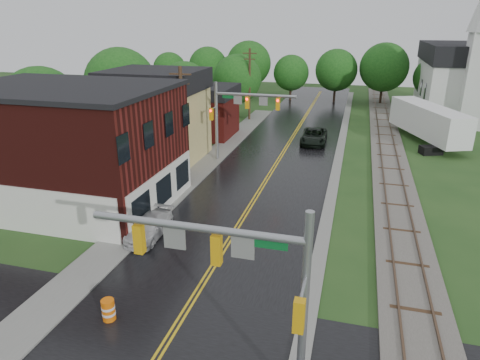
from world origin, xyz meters
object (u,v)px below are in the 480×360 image
at_px(church, 466,72).
at_px(pickup_white, 149,227).
at_px(traffic_signal_far, 239,108).
at_px(semi_trailer, 428,121).
at_px(suv_dark, 314,136).
at_px(brick_building, 68,146).
at_px(utility_pole_b, 183,121).
at_px(traffic_signal_near, 239,267).
at_px(tree_left_a, 43,108).
at_px(tree_left_b, 122,86).
at_px(construction_barrel, 108,310).
at_px(utility_pole_c, 250,83).
at_px(tree_left_c, 186,88).
at_px(tree_left_e, 238,80).

bearing_deg(church, pickup_white, -120.40).
height_order(traffic_signal_far, semi_trailer, traffic_signal_far).
xyz_separation_m(suv_dark, semi_trailer, (11.45, 3.72, 1.53)).
relative_size(brick_building, traffic_signal_far, 1.95).
xyz_separation_m(utility_pole_b, semi_trailer, (20.78, 16.71, -2.42)).
bearing_deg(traffic_signal_near, traffic_signal_far, 105.52).
relative_size(church, semi_trailer, 1.61).
xyz_separation_m(brick_building, tree_left_a, (-7.36, 6.90, 0.96)).
bearing_deg(tree_left_b, tree_left_a, -101.31).
bearing_deg(utility_pole_b, church, 49.82).
xyz_separation_m(brick_building, utility_pole_b, (5.68, 7.00, 0.57)).
xyz_separation_m(pickup_white, construction_barrel, (1.79, -7.47, -0.12)).
relative_size(traffic_signal_near, utility_pole_b, 0.82).
relative_size(utility_pole_c, tree_left_c, 1.18).
distance_m(traffic_signal_far, semi_trailer, 21.18).
bearing_deg(church, suv_dark, -132.97).
height_order(church, suv_dark, church).
distance_m(church, traffic_signal_far, 35.59).
bearing_deg(tree_left_b, semi_trailer, 12.08).
relative_size(utility_pole_c, tree_left_a, 1.04).
relative_size(suv_dark, construction_barrel, 5.46).
xyz_separation_m(utility_pole_b, tree_left_b, (-11.05, 9.90, 1.00)).
bearing_deg(traffic_signal_far, construction_barrel, -88.87).
bearing_deg(utility_pole_c, tree_left_c, -149.80).
height_order(traffic_signal_near, traffic_signal_far, same).
bearing_deg(tree_left_b, utility_pole_b, -41.86).
relative_size(utility_pole_b, tree_left_c, 1.18).
xyz_separation_m(church, tree_left_e, (-28.85, -7.84, -1.02)).
relative_size(church, tree_left_a, 2.31).
height_order(utility_pole_c, tree_left_e, utility_pole_c).
distance_m(church, semi_trailer, 16.57).
distance_m(traffic_signal_far, pickup_white, 16.18).
bearing_deg(tree_left_e, brick_building, -96.71).
xyz_separation_m(traffic_signal_far, tree_left_e, (-5.38, 18.90, -0.16)).
height_order(tree_left_a, tree_left_b, tree_left_b).
bearing_deg(utility_pole_b, suv_dark, 54.30).
bearing_deg(tree_left_a, semi_trailer, 26.42).
distance_m(tree_left_b, tree_left_e, 16.67).
xyz_separation_m(brick_building, suv_dark, (15.02, 19.99, -3.38)).
bearing_deg(suv_dark, pickup_white, -108.80).
height_order(church, pickup_white, church).
height_order(tree_left_a, suv_dark, tree_left_a).
bearing_deg(utility_pole_b, tree_left_e, 94.90).
relative_size(tree_left_a, tree_left_b, 0.89).
bearing_deg(traffic_signal_far, pickup_white, -94.90).
distance_m(brick_building, suv_dark, 25.22).
relative_size(semi_trailer, construction_barrel, 12.18).
bearing_deg(construction_barrel, pickup_white, 103.44).
xyz_separation_m(utility_pole_b, tree_left_a, (-13.05, -0.10, 0.39)).
bearing_deg(pickup_white, semi_trailer, 54.59).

